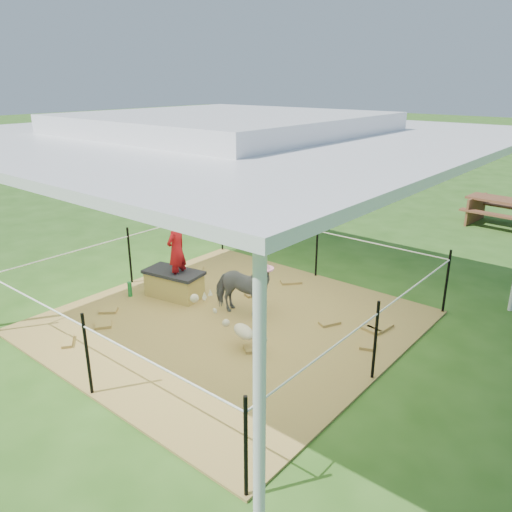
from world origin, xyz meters
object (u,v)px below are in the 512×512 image
Objects in this scene: straw_bale at (174,285)px; pony at (242,290)px; picnic_table_near at (503,213)px; foal at (244,329)px; green_bottle at (130,289)px; woman at (176,244)px.

pony is (1.26, 0.18, 0.21)m from straw_bale.
pony is 7.62m from picnic_table_near.
pony is at bearing 8.15° from straw_bale.
picnic_table_near is (1.60, 7.45, -0.11)m from pony.
green_bottle is at bearing -159.80° from foal.
straw_bale is 1.30m from pony.
green_bottle is at bearing -140.71° from straw_bale.
picnic_table_near reaches higher than straw_bale.
picnic_table_near is (0.96, 8.15, 0.03)m from foal.
straw_bale is 0.72m from woman.
woman is at bearing 34.70° from green_bottle.
pony is at bearing 19.18° from green_bottle.
foal reaches higher than green_bottle.
straw_bale is at bearing 39.29° from green_bottle.
woman reaches higher than straw_bale.
straw_bale is 0.71m from green_bottle.
straw_bale reaches higher than green_bottle.
foal is at bearing -152.04° from pony.
picnic_table_near is (3.42, 8.08, 0.18)m from green_bottle.
foal is (2.46, -0.08, 0.15)m from green_bottle.
picnic_table_near is at bearing 150.07° from woman.
woman reaches higher than green_bottle.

